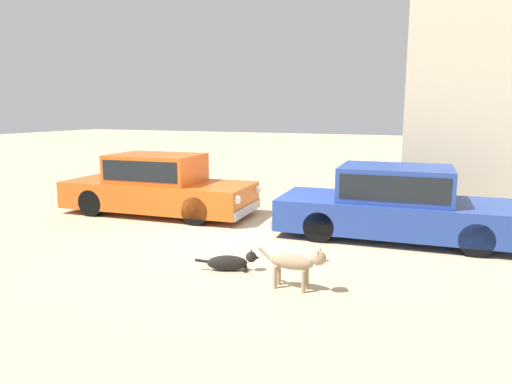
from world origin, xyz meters
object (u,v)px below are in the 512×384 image
parked_sedan_nearest (158,185)px  stray_dog_tan (298,262)px  parked_sedan_second (396,203)px  stray_dog_spotted (232,262)px

parked_sedan_nearest → stray_dog_tan: (4.69, -3.35, -0.31)m
parked_sedan_second → stray_dog_spotted: 3.75m
parked_sedan_nearest → stray_dog_tan: 5.77m
parked_sedan_nearest → stray_dog_spotted: parked_sedan_nearest is taller
parked_sedan_nearest → stray_dog_tan: bearing=-39.8°
parked_sedan_second → stray_dog_tan: 3.51m
stray_dog_tan → stray_dog_spotted: bearing=164.9°
parked_sedan_second → stray_dog_spotted: (-2.13, -3.03, -0.56)m
stray_dog_tan → parked_sedan_nearest: bearing=145.2°
parked_sedan_nearest → stray_dog_spotted: bearing=-45.1°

